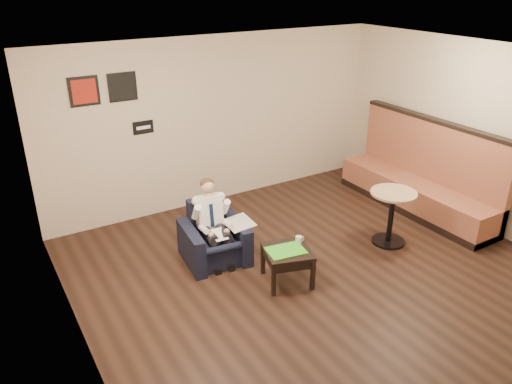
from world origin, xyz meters
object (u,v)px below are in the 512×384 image
cafe_table (391,218)px  smartphone (288,243)px  seated_man (217,228)px  armchair (214,234)px  banquette (419,167)px  side_table (287,266)px  coffee_mug (299,240)px  green_folder (286,251)px

cafe_table → smartphone: bearing=177.1°
seated_man → cafe_table: 2.56m
armchair → banquette: size_ratio=0.28×
side_table → cafe_table: 1.87m
smartphone → cafe_table: (1.76, -0.09, -0.06)m
coffee_mug → banquette: bearing=12.0°
green_folder → banquette: (3.09, 0.68, 0.27)m
side_table → banquette: bearing=12.3°
banquette → cafe_table: size_ratio=3.57×
seated_man → cafe_table: size_ratio=1.34×
seated_man → coffee_mug: bearing=-38.9°
armchair → side_table: 1.12m
banquette → green_folder: bearing=-167.6°
seated_man → coffee_mug: 1.12m
smartphone → cafe_table: 1.77m
side_table → smartphone: bearing=55.7°
banquette → smartphone: bearing=-170.0°
side_table → cafe_table: (1.86, 0.05, 0.18)m
side_table → smartphone: size_ratio=3.93×
smartphone → banquette: (2.96, 0.52, 0.27)m
armchair → side_table: (0.56, -0.96, -0.16)m
side_table → green_folder: green_folder is taller
armchair → green_folder: bearing=-55.4°
seated_man → coffee_mug: size_ratio=11.05×
side_table → coffee_mug: 0.36m
seated_man → green_folder: 1.02m
smartphone → banquette: banquette is taller
seated_man → smartphone: seated_man is taller
side_table → banquette: size_ratio=0.20×
green_folder → banquette: 3.18m
coffee_mug → banquette: (2.84, 0.60, 0.23)m
armchair → cafe_table: cafe_table is taller
green_folder → seated_man: bearing=121.6°
coffee_mug → green_folder: bearing=-163.2°
armchair → seated_man: bearing=-90.0°
coffee_mug → banquette: 2.91m
side_table → banquette: 3.17m
seated_man → banquette: bearing=3.3°
green_folder → smartphone: green_folder is taller
seated_man → green_folder: size_ratio=2.33×
seated_man → cafe_table: bearing=-12.0°
seated_man → side_table: (0.57, -0.86, -0.31)m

